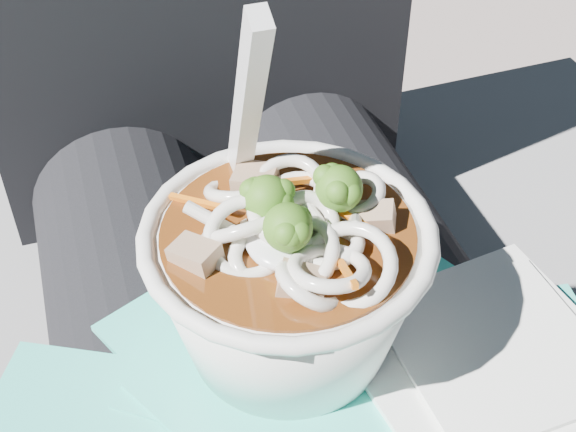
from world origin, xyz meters
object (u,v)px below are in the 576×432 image
object	(u,v)px
lap	(297,389)
udon_bowl	(288,272)
person_body	(258,271)
plastic_bag	(303,399)

from	to	relation	value
lap	udon_bowl	distance (m)	0.14
lap	person_body	size ratio (longest dim) A/B	0.47
person_body	udon_bowl	bearing A→B (deg)	-96.82
person_body	plastic_bag	world-z (taller)	person_body
plastic_bag	udon_bowl	bearing A→B (deg)	85.38
lap	plastic_bag	xyz separation A→B (m)	(-0.02, -0.06, 0.08)
plastic_bag	lap	bearing A→B (deg)	74.50
plastic_bag	udon_bowl	size ratio (longest dim) A/B	1.90
udon_bowl	plastic_bag	bearing A→B (deg)	-94.62
lap	udon_bowl	bearing A→B (deg)	-120.45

